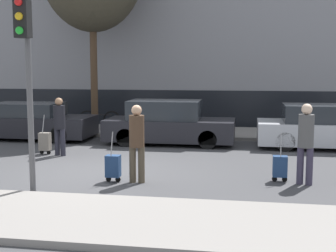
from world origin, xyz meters
TOP-DOWN VIEW (x-y plane):
  - ground_plane at (0.00, 0.00)m, footprint 80.00×80.00m
  - sidewalk_near at (0.00, -3.75)m, footprint 28.00×2.50m
  - sidewalk_far at (0.00, 7.00)m, footprint 28.00×3.00m
  - building_facade at (0.00, 10.40)m, footprint 28.00×2.47m
  - parked_car_0 at (-4.15, 4.70)m, footprint 4.41×1.84m
  - parked_car_1 at (0.93, 4.49)m, footprint 4.35×1.82m
  - parked_car_2 at (6.07, 4.49)m, footprint 4.40×1.87m
  - pedestrian_left at (-1.86, 1.82)m, footprint 0.34×0.34m
  - trolley_left at (-2.39, 1.95)m, footprint 0.34×0.29m
  - pedestrian_center at (1.14, -0.98)m, footprint 0.35×0.34m
  - trolley_center at (0.59, -1.02)m, footprint 0.34×0.29m
  - pedestrian_right at (4.84, -0.54)m, footprint 0.34×0.34m
  - trolley_right at (4.32, -0.37)m, footprint 0.34×0.29m
  - traffic_light at (-0.76, -2.36)m, footprint 0.28×0.47m
  - parked_bicycle at (-2.37, 7.15)m, footprint 1.77×0.06m

SIDE VIEW (x-z plane):
  - ground_plane at x=0.00m, z-range 0.00..0.00m
  - sidewalk_near at x=0.00m, z-range 0.00..0.12m
  - sidewalk_far at x=0.00m, z-range 0.00..0.12m
  - trolley_right at x=4.32m, z-range -0.21..0.92m
  - trolley_center at x=0.59m, z-range -0.21..0.94m
  - trolley_left at x=-2.39m, z-range -0.21..0.98m
  - parked_bicycle at x=-2.37m, z-range 0.01..0.97m
  - parked_car_0 at x=-4.15m, z-range -0.03..1.28m
  - parked_car_2 at x=6.07m, z-range -0.04..1.36m
  - parked_car_1 at x=0.93m, z-range -0.06..1.42m
  - pedestrian_left at x=-1.86m, z-range 0.12..1.83m
  - pedestrian_center at x=1.14m, z-range 0.12..1.88m
  - pedestrian_right at x=4.84m, z-range 0.13..1.93m
  - traffic_light at x=-0.76m, z-range 0.83..4.79m
  - building_facade at x=0.00m, z-range -0.02..10.03m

